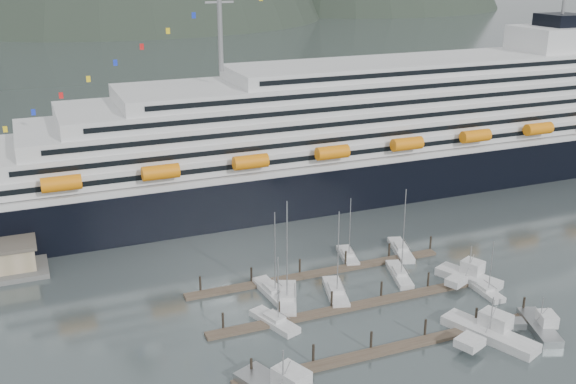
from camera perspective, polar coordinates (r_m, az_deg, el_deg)
name	(u,v)px	position (r m, az deg, el deg)	size (l,w,h in m)	color
ground	(388,311)	(109.53, 8.48, -9.92)	(1600.00, 1600.00, 0.00)	#4F5C5D
cruise_ship	(384,137)	(163.56, 8.16, 4.61)	(210.00, 30.40, 50.30)	black
dock_near	(393,347)	(99.86, 8.90, -12.88)	(48.18, 2.28, 3.20)	#4C3C31
dock_mid	(352,306)	(109.55, 5.41, -9.59)	(48.18, 2.28, 3.20)	#4C3C31
dock_far	(318,273)	(119.88, 2.56, -6.83)	(48.18, 2.28, 3.20)	#4C3C31
sailboat_a	(274,322)	(104.61, -1.16, -10.93)	(5.57, 9.67, 12.07)	silver
sailboat_b	(287,299)	(110.75, -0.08, -9.06)	(7.04, 11.68, 18.42)	silver
sailboat_c	(336,293)	(113.01, 4.06, -8.50)	(5.42, 10.72, 15.78)	silver
sailboat_d	(399,275)	(120.32, 9.41, -6.93)	(5.09, 10.53, 13.51)	silver
sailboat_e	(272,292)	(112.97, -1.33, -8.47)	(3.77, 10.91, 15.54)	silver
sailboat_f	(348,256)	(126.15, 5.08, -5.44)	(4.20, 8.78, 12.59)	silver
sailboat_g	(401,250)	(129.86, 9.53, -4.89)	(5.48, 10.94, 13.50)	silver
sailboat_h	(485,291)	(118.09, 16.35, -8.04)	(2.46, 8.05, 10.14)	silver
trawler_c	(489,333)	(105.11, 16.65, -11.35)	(11.81, 14.85, 7.42)	silver
trawler_d	(539,326)	(109.47, 20.46, -10.57)	(8.49, 10.67, 6.04)	#939699
trawler_e	(468,277)	(120.95, 15.01, -6.95)	(9.99, 11.76, 7.32)	silver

